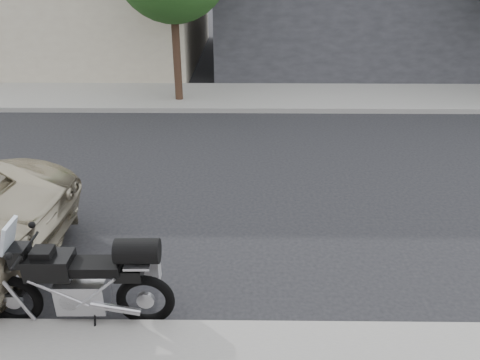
{
  "coord_description": "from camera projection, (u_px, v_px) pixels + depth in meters",
  "views": [
    {
      "loc": [
        -0.11,
        8.58,
        4.39
      ],
      "look_at": [
        -0.03,
        1.44,
        0.9
      ],
      "focal_mm": 35.0,
      "sensor_mm": 36.0,
      "label": 1
    }
  ],
  "objects": [
    {
      "name": "ground",
      "position": [
        239.0,
        188.0,
        9.64
      ],
      "size": [
        120.0,
        120.0,
        0.0
      ],
      "primitive_type": "plane",
      "color": "black",
      "rests_on": "ground"
    },
    {
      "name": "far_sidewalk",
      "position": [
        242.0,
        97.0,
        15.44
      ],
      "size": [
        44.0,
        3.0,
        0.15
      ],
      "primitive_type": "cube",
      "color": "gray",
      "rests_on": "ground"
    },
    {
      "name": "motorcycle",
      "position": [
        90.0,
        280.0,
        5.88
      ],
      "size": [
        2.45,
        0.82,
        1.55
      ],
      "rotation": [
        0.0,
        0.0,
        0.02
      ],
      "color": "black",
      "rests_on": "ground"
    }
  ]
}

